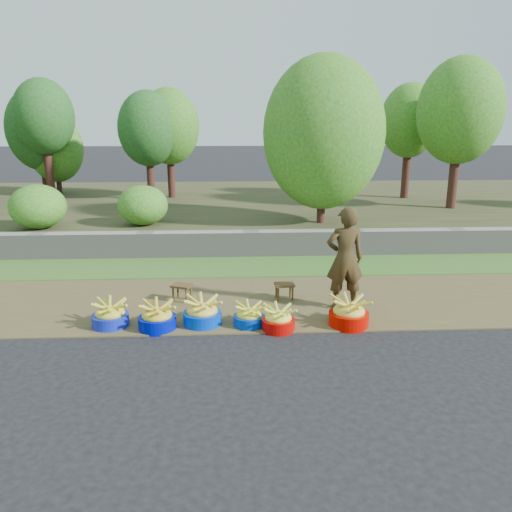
{
  "coord_description": "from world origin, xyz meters",
  "views": [
    {
      "loc": [
        -0.42,
        -6.22,
        2.75
      ],
      "look_at": [
        -0.04,
        1.3,
        0.75
      ],
      "focal_mm": 35.0,
      "sensor_mm": 36.0,
      "label": 1
    }
  ],
  "objects_px": {
    "basin_b": "(157,317)",
    "stool_left": "(182,288)",
    "basin_f": "(349,313)",
    "basin_a": "(110,315)",
    "stool_right": "(284,287)",
    "basin_d": "(249,316)",
    "vendor_woman": "(345,259)",
    "basin_c": "(202,313)",
    "basin_e": "(278,320)"
  },
  "relations": [
    {
      "from": "stool_right",
      "to": "vendor_woman",
      "type": "relative_size",
      "value": 0.21
    },
    {
      "from": "basin_d",
      "to": "stool_right",
      "type": "bearing_deg",
      "value": 59.4
    },
    {
      "from": "basin_b",
      "to": "vendor_woman",
      "type": "relative_size",
      "value": 0.33
    },
    {
      "from": "basin_e",
      "to": "stool_right",
      "type": "bearing_deg",
      "value": 79.96
    },
    {
      "from": "basin_f",
      "to": "stool_right",
      "type": "height_order",
      "value": "basin_f"
    },
    {
      "from": "basin_c",
      "to": "vendor_woman",
      "type": "distance_m",
      "value": 2.27
    },
    {
      "from": "basin_f",
      "to": "basin_a",
      "type": "bearing_deg",
      "value": 177.63
    },
    {
      "from": "basin_a",
      "to": "stool_left",
      "type": "xyz_separation_m",
      "value": [
        0.91,
        0.97,
        0.06
      ]
    },
    {
      "from": "basin_b",
      "to": "basin_d",
      "type": "distance_m",
      "value": 1.27
    },
    {
      "from": "basin_e",
      "to": "basin_b",
      "type": "bearing_deg",
      "value": 176.11
    },
    {
      "from": "basin_e",
      "to": "basin_f",
      "type": "relative_size",
      "value": 0.82
    },
    {
      "from": "basin_e",
      "to": "vendor_woman",
      "type": "relative_size",
      "value": 0.29
    },
    {
      "from": "stool_left",
      "to": "stool_right",
      "type": "relative_size",
      "value": 1.13
    },
    {
      "from": "basin_b",
      "to": "basin_d",
      "type": "xyz_separation_m",
      "value": [
        1.27,
        0.04,
        -0.03
      ]
    },
    {
      "from": "basin_d",
      "to": "stool_right",
      "type": "distance_m",
      "value": 1.19
    },
    {
      "from": "vendor_woman",
      "to": "stool_left",
      "type": "bearing_deg",
      "value": -11.96
    },
    {
      "from": "basin_c",
      "to": "stool_left",
      "type": "distance_m",
      "value": 1.04
    },
    {
      "from": "basin_e",
      "to": "stool_left",
      "type": "relative_size",
      "value": 1.25
    },
    {
      "from": "basin_b",
      "to": "stool_left",
      "type": "xyz_separation_m",
      "value": [
        0.24,
        1.09,
        0.06
      ]
    },
    {
      "from": "basin_b",
      "to": "stool_right",
      "type": "bearing_deg",
      "value": 29.68
    },
    {
      "from": "basin_c",
      "to": "basin_d",
      "type": "bearing_deg",
      "value": -6.45
    },
    {
      "from": "basin_f",
      "to": "stool_left",
      "type": "bearing_deg",
      "value": 155.39
    },
    {
      "from": "basin_f",
      "to": "stool_left",
      "type": "relative_size",
      "value": 1.52
    },
    {
      "from": "basin_d",
      "to": "vendor_woman",
      "type": "bearing_deg",
      "value": 22.47
    },
    {
      "from": "basin_a",
      "to": "basin_f",
      "type": "relative_size",
      "value": 0.92
    },
    {
      "from": "basin_d",
      "to": "stool_right",
      "type": "xyz_separation_m",
      "value": [
        0.6,
        1.02,
        0.08
      ]
    },
    {
      "from": "basin_d",
      "to": "stool_left",
      "type": "relative_size",
      "value": 1.2
    },
    {
      "from": "vendor_woman",
      "to": "basin_a",
      "type": "bearing_deg",
      "value": 6.97
    },
    {
      "from": "basin_b",
      "to": "basin_e",
      "type": "distance_m",
      "value": 1.67
    },
    {
      "from": "basin_a",
      "to": "basin_e",
      "type": "bearing_deg",
      "value": -5.7
    },
    {
      "from": "basin_a",
      "to": "vendor_woman",
      "type": "height_order",
      "value": "vendor_woman"
    },
    {
      "from": "basin_b",
      "to": "basin_e",
      "type": "height_order",
      "value": "basin_b"
    },
    {
      "from": "basin_e",
      "to": "stool_right",
      "type": "xyz_separation_m",
      "value": [
        0.21,
        1.18,
        0.08
      ]
    },
    {
      "from": "basin_b",
      "to": "basin_d",
      "type": "bearing_deg",
      "value": 2.02
    },
    {
      "from": "basin_b",
      "to": "basin_c",
      "type": "xyz_separation_m",
      "value": [
        0.61,
        0.12,
        0.01
      ]
    },
    {
      "from": "basin_c",
      "to": "vendor_woman",
      "type": "bearing_deg",
      "value": 14.07
    },
    {
      "from": "basin_f",
      "to": "basin_b",
      "type": "bearing_deg",
      "value": 179.61
    },
    {
      "from": "basin_b",
      "to": "vendor_woman",
      "type": "distance_m",
      "value": 2.87
    },
    {
      "from": "basin_d",
      "to": "vendor_woman",
      "type": "xyz_separation_m",
      "value": [
        1.46,
        0.6,
        0.65
      ]
    },
    {
      "from": "basin_c",
      "to": "basin_e",
      "type": "relative_size",
      "value": 1.18
    },
    {
      "from": "basin_c",
      "to": "stool_left",
      "type": "xyz_separation_m",
      "value": [
        -0.37,
        0.97,
        0.05
      ]
    },
    {
      "from": "basin_a",
      "to": "basin_e",
      "type": "distance_m",
      "value": 2.34
    },
    {
      "from": "basin_e",
      "to": "stool_left",
      "type": "bearing_deg",
      "value": 139.77
    },
    {
      "from": "basin_f",
      "to": "vendor_woman",
      "type": "distance_m",
      "value": 0.91
    },
    {
      "from": "basin_e",
      "to": "vendor_woman",
      "type": "bearing_deg",
      "value": 35.56
    },
    {
      "from": "basin_f",
      "to": "stool_right",
      "type": "xyz_separation_m",
      "value": [
        -0.79,
        1.09,
        0.05
      ]
    },
    {
      "from": "basin_a",
      "to": "basin_c",
      "type": "xyz_separation_m",
      "value": [
        1.28,
        -0.0,
        0.01
      ]
    },
    {
      "from": "basin_a",
      "to": "basin_d",
      "type": "relative_size",
      "value": 1.16
    },
    {
      "from": "basin_c",
      "to": "basin_d",
      "type": "xyz_separation_m",
      "value": [
        0.66,
        -0.07,
        -0.03
      ]
    },
    {
      "from": "stool_right",
      "to": "basin_d",
      "type": "bearing_deg",
      "value": -120.6
    }
  ]
}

